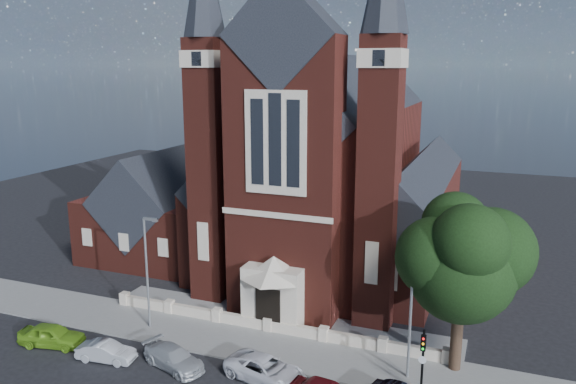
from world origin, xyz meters
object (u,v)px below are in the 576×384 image
at_px(street_tree, 463,263).
at_px(car_silver_a, 106,352).
at_px(street_lamp_right, 413,306).
at_px(parish_hall, 163,214).
at_px(car_lime_van, 52,335).
at_px(car_white_suv, 265,369).
at_px(street_lamp_left, 148,266).
at_px(traffic_signal, 423,354).
at_px(church, 337,174).
at_px(car_silver_b, 174,358).

distance_m(street_tree, car_silver_a, 22.42).
height_order(street_lamp_right, car_silver_a, street_lamp_right).
bearing_deg(parish_hall, car_lime_van, -79.29).
bearing_deg(car_white_suv, street_lamp_left, 85.90).
distance_m(parish_hall, car_lime_van, 19.09).
bearing_deg(car_lime_van, street_lamp_right, -90.03).
relative_size(street_lamp_left, traffic_signal, 2.02).
distance_m(church, street_lamp_right, 21.76).
bearing_deg(street_tree, church, 126.17).
height_order(street_lamp_right, car_white_suv, street_lamp_right).
relative_size(street_lamp_left, car_white_suv, 1.60).
height_order(car_lime_van, car_silver_a, car_lime_van).
distance_m(street_lamp_right, car_lime_van, 23.36).
relative_size(street_tree, traffic_signal, 2.67).
height_order(parish_hall, street_lamp_right, parish_hall).
relative_size(street_lamp_left, street_lamp_right, 1.00).
bearing_deg(street_lamp_right, traffic_signal, -59.99).
xyz_separation_m(traffic_signal, car_white_suv, (-8.73, -1.64, -1.88)).
xyz_separation_m(street_lamp_left, car_silver_a, (0.00, -4.77, -3.99)).
relative_size(church, street_tree, 3.26).
distance_m(street_tree, car_lime_van, 26.59).
distance_m(car_silver_a, car_silver_b, 4.46).
xyz_separation_m(street_lamp_left, car_white_suv, (10.18, -3.21, -3.90)).
bearing_deg(parish_hall, street_lamp_right, -28.22).
height_order(street_tree, car_white_suv, street_tree).
bearing_deg(car_lime_van, car_white_suv, -96.32).
bearing_deg(street_lamp_left, church, 67.34).
height_order(street_lamp_right, traffic_signal, street_lamp_right).
xyz_separation_m(church, car_silver_b, (-3.53, -22.87, -7.54)).
relative_size(church, street_lamp_right, 4.31).
bearing_deg(street_lamp_right, car_silver_b, -163.89).
distance_m(street_lamp_left, car_lime_van, 7.49).
bearing_deg(car_white_suv, street_tree, -51.13).
bearing_deg(street_tree, parish_hall, 156.74).
distance_m(street_lamp_left, street_lamp_right, 18.00).
height_order(church, traffic_signal, church).
bearing_deg(church, car_white_suv, -84.16).
bearing_deg(car_lime_van, street_lamp_left, -56.96).
height_order(street_lamp_right, car_lime_van, street_lamp_right).
xyz_separation_m(street_lamp_left, car_lime_van, (-4.60, -4.48, -3.86)).
relative_size(parish_hall, car_silver_a, 3.28).
relative_size(street_tree, car_white_suv, 2.12).
xyz_separation_m(street_tree, traffic_signal, (-1.60, -3.28, -4.38)).
bearing_deg(street_tree, street_lamp_right, -145.74).
distance_m(car_lime_van, car_white_suv, 14.83).
distance_m(street_tree, traffic_signal, 5.70).
xyz_separation_m(street_lamp_left, car_silver_b, (4.38, -3.93, -3.96)).
bearing_deg(street_lamp_right, church, 118.04).
bearing_deg(parish_hall, church, 17.16).
xyz_separation_m(church, parish_hall, (-16.00, -4.94, -4.17)).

